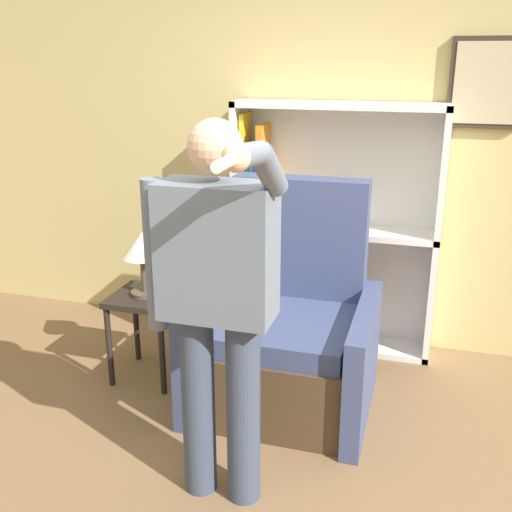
{
  "coord_description": "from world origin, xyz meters",
  "views": [
    {
      "loc": [
        0.56,
        -1.98,
        1.93
      ],
      "look_at": [
        -0.2,
        0.6,
        1.04
      ],
      "focal_mm": 42.0,
      "sensor_mm": 36.0,
      "label": 1
    }
  ],
  "objects_px": {
    "bookcase": "(313,234)",
    "side_table": "(147,310)",
    "armchair": "(287,338)",
    "table_lamp": "(143,249)",
    "person_standing": "(217,295)"
  },
  "relations": [
    {
      "from": "armchair",
      "to": "person_standing",
      "type": "xyz_separation_m",
      "value": [
        -0.09,
        -0.89,
        0.61
      ]
    },
    {
      "from": "armchair",
      "to": "table_lamp",
      "type": "relative_size",
      "value": 3.2
    },
    {
      "from": "bookcase",
      "to": "person_standing",
      "type": "distance_m",
      "value": 1.7
    },
    {
      "from": "armchair",
      "to": "side_table",
      "type": "bearing_deg",
      "value": 179.92
    },
    {
      "from": "bookcase",
      "to": "side_table",
      "type": "distance_m",
      "value": 1.23
    },
    {
      "from": "bookcase",
      "to": "armchair",
      "type": "bearing_deg",
      "value": -88.93
    },
    {
      "from": "side_table",
      "to": "table_lamp",
      "type": "relative_size",
      "value": 1.39
    },
    {
      "from": "table_lamp",
      "to": "person_standing",
      "type": "bearing_deg",
      "value": -48.27
    },
    {
      "from": "armchair",
      "to": "table_lamp",
      "type": "distance_m",
      "value": 1.0
    },
    {
      "from": "person_standing",
      "to": "table_lamp",
      "type": "relative_size",
      "value": 4.32
    },
    {
      "from": "person_standing",
      "to": "side_table",
      "type": "relative_size",
      "value": 3.1
    },
    {
      "from": "person_standing",
      "to": "table_lamp",
      "type": "distance_m",
      "value": 1.21
    },
    {
      "from": "armchair",
      "to": "person_standing",
      "type": "distance_m",
      "value": 1.08
    },
    {
      "from": "bookcase",
      "to": "armchair",
      "type": "height_order",
      "value": "bookcase"
    },
    {
      "from": "armchair",
      "to": "side_table",
      "type": "relative_size",
      "value": 2.3
    }
  ]
}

